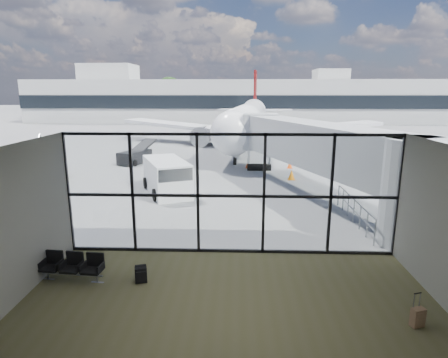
# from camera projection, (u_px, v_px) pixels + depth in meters

# --- Properties ---
(ground) EXTENTS (220.00, 220.00, 0.00)m
(ground) POSITION_uv_depth(u_px,v_px,m) (236.00, 134.00, 53.00)
(ground) COLOR slate
(ground) RESTS_ON ground
(lounge_shell) EXTENTS (12.02, 8.01, 4.51)m
(lounge_shell) POSITION_uv_depth(u_px,v_px,m) (227.00, 233.00, 8.81)
(lounge_shell) COLOR #686541
(lounge_shell) RESTS_ON ground
(glass_curtain_wall) EXTENTS (12.10, 0.12, 4.50)m
(glass_curtain_wall) POSITION_uv_depth(u_px,v_px,m) (231.00, 195.00, 13.57)
(glass_curtain_wall) COLOR white
(glass_curtain_wall) RESTS_ON ground
(jet_bridge) EXTENTS (8.00, 16.50, 4.33)m
(jet_bridge) POSITION_uv_depth(u_px,v_px,m) (324.00, 151.00, 20.16)
(jet_bridge) COLOR #A5A8AA
(jet_bridge) RESTS_ON ground
(apron_railing) EXTENTS (0.06, 5.46, 1.11)m
(apron_railing) POSITION_uv_depth(u_px,v_px,m) (354.00, 207.00, 17.13)
(apron_railing) COLOR gray
(apron_railing) RESTS_ON ground
(far_terminal) EXTENTS (80.00, 12.20, 11.00)m
(far_terminal) POSITION_uv_depth(u_px,v_px,m) (234.00, 100.00, 73.43)
(far_terminal) COLOR #B3B3AE
(far_terminal) RESTS_ON ground
(tree_0) EXTENTS (4.95, 4.95, 7.12)m
(tree_0) POSITION_uv_depth(u_px,v_px,m) (38.00, 97.00, 84.65)
(tree_0) COLOR #382619
(tree_0) RESTS_ON ground
(tree_1) EXTENTS (5.61, 5.61, 8.07)m
(tree_1) POSITION_uv_depth(u_px,v_px,m) (64.00, 94.00, 84.30)
(tree_1) COLOR #382619
(tree_1) RESTS_ON ground
(tree_2) EXTENTS (6.27, 6.27, 9.03)m
(tree_2) POSITION_uv_depth(u_px,v_px,m) (90.00, 91.00, 83.94)
(tree_2) COLOR #382619
(tree_2) RESTS_ON ground
(tree_3) EXTENTS (4.95, 4.95, 7.12)m
(tree_3) POSITION_uv_depth(u_px,v_px,m) (117.00, 97.00, 84.02)
(tree_3) COLOR #382619
(tree_3) RESTS_ON ground
(tree_4) EXTENTS (5.61, 5.61, 8.07)m
(tree_4) POSITION_uv_depth(u_px,v_px,m) (143.00, 94.00, 83.67)
(tree_4) COLOR #382619
(tree_4) RESTS_ON ground
(tree_5) EXTENTS (6.27, 6.27, 9.03)m
(tree_5) POSITION_uv_depth(u_px,v_px,m) (170.00, 91.00, 83.31)
(tree_5) COLOR #382619
(tree_5) RESTS_ON ground
(seating_row) EXTENTS (2.03, 0.73, 0.90)m
(seating_row) POSITION_uv_depth(u_px,v_px,m) (73.00, 265.00, 11.94)
(seating_row) COLOR gray
(seating_row) RESTS_ON ground
(backpack) EXTENTS (0.42, 0.41, 0.55)m
(backpack) POSITION_uv_depth(u_px,v_px,m) (141.00, 275.00, 11.80)
(backpack) COLOR black
(backpack) RESTS_ON ground
(suitcase) EXTENTS (0.38, 0.32, 0.91)m
(suitcase) POSITION_uv_depth(u_px,v_px,m) (418.00, 317.00, 9.56)
(suitcase) COLOR #936F52
(suitcase) RESTS_ON ground
(airliner) EXTENTS (30.01, 34.86, 8.99)m
(airliner) POSITION_uv_depth(u_px,v_px,m) (248.00, 119.00, 43.04)
(airliner) COLOR white
(airliner) RESTS_ON ground
(service_van) EXTENTS (3.63, 4.98, 1.98)m
(service_van) POSITION_uv_depth(u_px,v_px,m) (167.00, 176.00, 22.02)
(service_van) COLOR white
(service_van) RESTS_ON ground
(belt_loader) EXTENTS (2.69, 4.19, 1.83)m
(belt_loader) POSITION_uv_depth(u_px,v_px,m) (136.00, 156.00, 31.32)
(belt_loader) COLOR black
(belt_loader) RESTS_ON ground
(mobile_stairs) EXTENTS (2.30, 3.58, 2.34)m
(mobile_stairs) POSITION_uv_depth(u_px,v_px,m) (48.00, 171.00, 25.81)
(mobile_stairs) COLOR #C28B16
(mobile_stairs) RESTS_ON ground
(traffic_cone_a) EXTENTS (0.36, 0.36, 0.52)m
(traffic_cone_a) POSITION_uv_depth(u_px,v_px,m) (248.00, 165.00, 29.48)
(traffic_cone_a) COLOR #DD450B
(traffic_cone_a) RESTS_ON ground
(traffic_cone_b) EXTENTS (0.48, 0.48, 0.69)m
(traffic_cone_b) POSITION_uv_depth(u_px,v_px,m) (291.00, 175.00, 25.60)
(traffic_cone_b) COLOR orange
(traffic_cone_b) RESTS_ON ground
(traffic_cone_c) EXTENTS (0.42, 0.42, 0.60)m
(traffic_cone_c) POSITION_uv_depth(u_px,v_px,m) (290.00, 165.00, 29.41)
(traffic_cone_c) COLOR #FF510D
(traffic_cone_c) RESTS_ON ground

